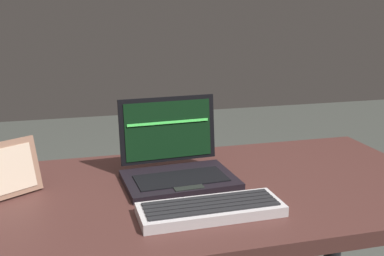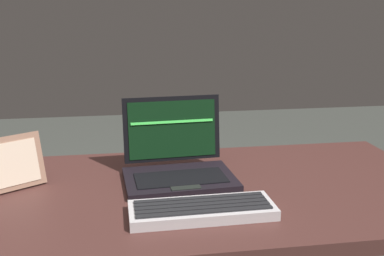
# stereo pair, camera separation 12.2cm
# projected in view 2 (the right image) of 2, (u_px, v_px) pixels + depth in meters

# --- Properties ---
(desk) EXTENTS (1.64, 0.68, 0.73)m
(desk) POSITION_uv_depth(u_px,v_px,m) (146.00, 224.00, 1.23)
(desk) COLOR #442521
(desk) RESTS_ON ground
(laptop_front) EXTENTS (0.32, 0.25, 0.22)m
(laptop_front) POSITION_uv_depth(u_px,v_px,m) (177.00, 164.00, 1.28)
(laptop_front) COLOR black
(laptop_front) RESTS_ON desk
(external_keyboard) EXTENTS (0.34, 0.13, 0.03)m
(external_keyboard) POSITION_uv_depth(u_px,v_px,m) (202.00, 210.00, 1.06)
(external_keyboard) COLOR #BCB5B7
(external_keyboard) RESTS_ON desk
(photo_frame) EXTENTS (0.16, 0.12, 0.15)m
(photo_frame) POSITION_uv_depth(u_px,v_px,m) (14.00, 163.00, 1.20)
(photo_frame) COLOR #8C6450
(photo_frame) RESTS_ON desk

